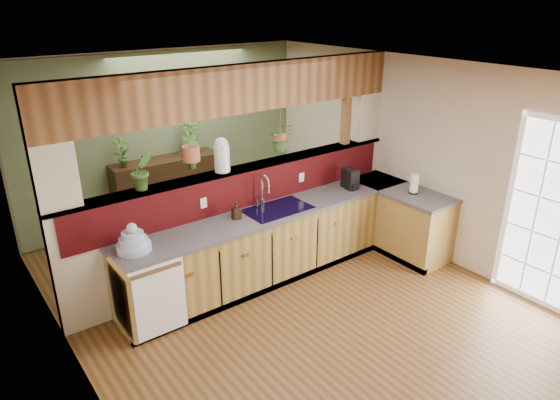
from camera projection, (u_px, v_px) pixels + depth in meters
ground at (312, 316)px, 5.55m from camera, size 4.60×7.00×0.01m
ceiling at (319, 79)px, 4.56m from camera, size 4.60×7.00×0.01m
wall_back at (166, 137)px, 7.64m from camera, size 4.60×0.02×2.60m
wall_left at (84, 282)px, 3.78m from camera, size 0.02×7.00×2.60m
wall_right at (452, 166)px, 6.33m from camera, size 0.02×7.00×2.60m
pass_through_partition at (245, 182)px, 6.11m from camera, size 4.60×0.21×2.60m
pass_through_ledge at (242, 168)px, 6.03m from camera, size 4.60×0.21×0.04m
header_beam at (240, 89)px, 5.66m from camera, size 4.60×0.15×0.55m
sage_backwall at (167, 137)px, 7.63m from camera, size 4.55×0.02×2.55m
countertop at (318, 233)px, 6.49m from camera, size 4.14×1.52×0.90m
dishwasher at (159, 300)px, 5.05m from camera, size 0.58×0.03×0.82m
navy_sink at (277, 215)px, 6.10m from camera, size 0.82×0.50×0.18m
french_door at (549, 218)px, 5.45m from camera, size 0.06×1.02×2.16m
framed_print at (122, 300)px, 3.11m from camera, size 0.04×0.35×0.45m
faucet at (264, 190)px, 6.05m from camera, size 0.18×0.18×0.42m
dish_stack at (133, 242)px, 5.04m from camera, size 0.35×0.35×0.31m
soap_dispenser at (236, 210)px, 5.77m from camera, size 0.11×0.11×0.21m
coffee_maker at (351, 180)px, 6.67m from camera, size 0.14×0.24×0.27m
paper_towel at (414, 184)px, 6.51m from camera, size 0.13×0.13×0.28m
glass_jar at (222, 155)px, 5.79m from camera, size 0.18×0.18×0.41m
ledge_plant_left at (142, 170)px, 5.24m from camera, size 0.25×0.21×0.43m
hanging_plant_a at (190, 138)px, 5.47m from camera, size 0.26×0.22×0.55m
hanging_plant_b at (280, 125)px, 6.18m from camera, size 0.39×0.37×0.49m
shelving_console at (168, 192)px, 7.67m from camera, size 1.64×0.50×1.08m
shelf_plant_a at (122, 152)px, 7.03m from camera, size 0.25×0.19×0.43m
shelf_plant_b at (190, 137)px, 7.61m from camera, size 0.38×0.38×0.51m
floor_plant at (268, 198)px, 7.76m from camera, size 0.85×0.80×0.78m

